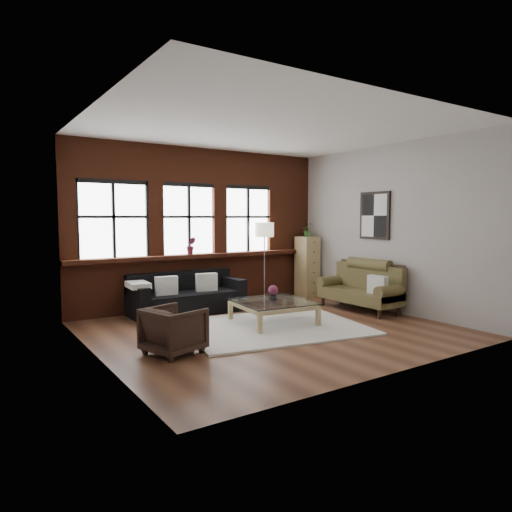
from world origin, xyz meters
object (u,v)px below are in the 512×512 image
vintage_settee (359,287)px  drawer_chest (307,267)px  coffee_table (273,313)px  dark_sofa (187,293)px  armchair (174,330)px  vase (273,297)px  floor_lamp (264,259)px

vintage_settee → drawer_chest: bearing=84.2°
coffee_table → dark_sofa: bearing=117.8°
armchair → vase: armchair is taller
drawer_chest → armchair: bearing=-150.8°
vintage_settee → floor_lamp: 2.09m
floor_lamp → armchair: bearing=-142.4°
dark_sofa → armchair: size_ratio=3.08×
dark_sofa → vase: (0.85, -1.60, 0.08)m
vase → vintage_settee: bearing=-0.4°
armchair → drawer_chest: 4.98m
dark_sofa → coffee_table: bearing=-62.2°
coffee_table → floor_lamp: 2.15m
floor_lamp → drawer_chest: bearing=0.9°
dark_sofa → armchair: dark_sofa is taller
dark_sofa → drawer_chest: drawer_chest is taller
coffee_table → vase: 0.28m
dark_sofa → armchair: bearing=-119.0°
dark_sofa → vintage_settee: (2.90, -1.62, 0.08)m
coffee_table → armchair: bearing=-162.6°
vase → floor_lamp: 2.08m
dark_sofa → armchair: 2.58m
armchair → dark_sofa: bearing=-45.9°
vintage_settee → vase: 2.05m
vintage_settee → floor_lamp: bearing=120.3°
dark_sofa → coffee_table: (0.85, -1.60, -0.19)m
dark_sofa → vintage_settee: 3.32m
vase → drawer_chest: drawer_chest is taller
drawer_chest → floor_lamp: 1.23m
vintage_settee → floor_lamp: size_ratio=0.94×
armchair → coffee_table: bearing=-89.6°
dark_sofa → floor_lamp: floor_lamp is taller
dark_sofa → coffee_table: 1.82m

